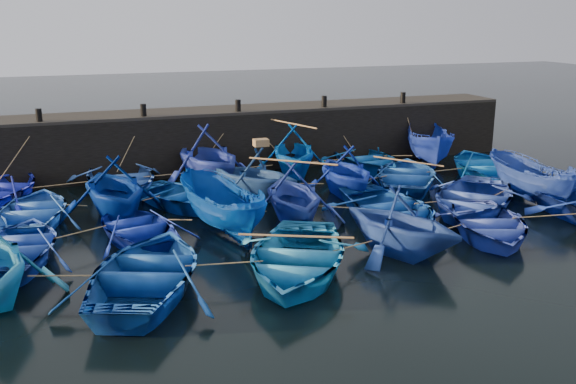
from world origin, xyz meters
name	(u,v)px	position (x,y,z in m)	size (l,w,h in m)	color
ground	(323,241)	(0.00, 0.00, 0.00)	(120.00, 120.00, 0.00)	black
quay_wall	(233,139)	(0.00, 10.50, 1.25)	(26.00, 2.50, 2.50)	black
quay_top	(233,110)	(0.00, 10.50, 2.56)	(26.00, 2.50, 0.12)	black
bollard_0	(39,115)	(-8.00, 9.60, 2.87)	(0.24, 0.24, 0.50)	black
bollard_1	(143,110)	(-4.00, 9.60, 2.87)	(0.24, 0.24, 0.50)	black
bollard_2	(238,106)	(0.00, 9.60, 2.87)	(0.24, 0.24, 0.50)	black
bollard_3	(324,101)	(4.00, 9.60, 2.87)	(0.24, 0.24, 0.50)	black
bollard_4	(403,98)	(8.00, 9.60, 2.87)	(0.24, 0.24, 0.50)	black
boat_1	(120,179)	(-5.28, 7.64, 0.56)	(3.88, 5.43, 1.13)	#2C53AA
boat_2	(207,155)	(-1.82, 7.74, 1.22)	(3.98, 4.62, 2.43)	navy
boat_3	(293,151)	(1.88, 7.89, 1.11)	(3.63, 4.21, 2.22)	blue
boat_4	(366,159)	(5.33, 7.93, 0.49)	(3.41, 4.77, 0.99)	navy
boat_5	(430,146)	(8.34, 7.55, 0.94)	(1.84, 4.88, 1.89)	navy
boat_6	(35,210)	(-8.28, 4.74, 0.47)	(3.22, 4.50, 0.93)	blue
boat_7	(114,187)	(-5.74, 4.32, 1.13)	(3.69, 4.28, 2.25)	navy
boat_8	(186,196)	(-3.29, 4.74, 0.45)	(3.09, 4.32, 0.90)	#094290
boat_9	(254,174)	(-0.72, 4.95, 1.01)	(3.31, 3.84, 2.02)	navy
boat_10	(346,170)	(2.72, 4.35, 1.00)	(3.29, 3.81, 2.01)	#0E28A0
boat_11	(407,175)	(5.52, 4.64, 0.52)	(3.57, 4.99, 1.04)	#154591
boat_12	(487,166)	(9.35, 4.75, 0.55)	(3.79, 5.29, 1.10)	#0A57B4
boat_13	(19,246)	(-8.60, 1.29, 0.46)	(3.16, 4.42, 0.92)	#1D3D9A
boat_14	(137,226)	(-5.32, 1.99, 0.43)	(2.99, 4.18, 0.87)	navy
boat_15	(220,207)	(-2.78, 1.68, 0.86)	(1.67, 4.45, 1.72)	navy
boat_16	(293,194)	(-0.35, 1.77, 1.05)	(3.43, 3.98, 2.10)	#243BA4
boat_17	(390,207)	(2.77, 0.94, 0.51)	(3.52, 4.92, 1.02)	#0E4096
boat_18	(472,198)	(5.89, 0.84, 0.56)	(3.87, 5.41, 1.12)	#253F92
boat_19	(529,180)	(8.76, 1.44, 0.81)	(1.57, 4.17, 1.61)	navy
boat_21	(149,271)	(-5.48, -1.96, 0.55)	(3.77, 5.27, 1.09)	navy
boat_22	(296,257)	(-1.74, -2.30, 0.55)	(3.77, 5.27, 1.09)	#1A6EB7
boat_23	(401,222)	(1.59, -1.88, 1.01)	(3.31, 3.84, 2.02)	navy
boat_24	(488,224)	(4.85, -1.48, 0.47)	(3.24, 4.52, 0.94)	#3145B6
wooden_crate	(261,143)	(-0.42, 4.95, 2.15)	(0.53, 0.39, 0.26)	olive
mooring_ropes	(270,176)	(-0.10, 4.90, 0.88)	(18.14, 11.84, 2.10)	tan
loose_oars	(326,164)	(1.33, 3.00, 1.64)	(9.51, 12.27, 1.24)	#99724C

